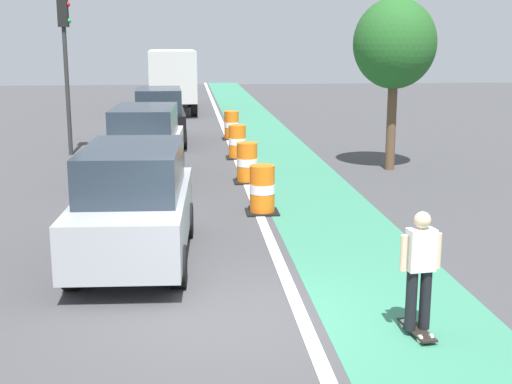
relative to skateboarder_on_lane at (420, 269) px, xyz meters
name	(u,v)px	position (x,y,z in m)	size (l,w,h in m)	color
ground_plane	(237,315)	(-2.33, 0.90, -0.91)	(100.00, 100.00, 0.00)	#424244
bike_lane_strip	(286,164)	(0.07, 12.90, -0.91)	(2.50, 80.00, 0.01)	#387F60
lane_divider_stripe	(239,164)	(-1.43, 12.90, -0.91)	(0.20, 80.00, 0.01)	silver
skateboarder_on_lane	(420,269)	(0.00, 0.00, 0.00)	(0.57, 0.82, 1.69)	black
parked_suv_nearest	(134,203)	(-3.94, 3.60, 0.12)	(2.08, 4.68, 2.04)	#9EA0A5
parked_suv_second	(145,144)	(-4.15, 10.66, 0.12)	(2.08, 4.68, 2.04)	silver
parked_suv_third	(159,116)	(-4.04, 17.68, 0.12)	(2.04, 4.66, 2.04)	black
traffic_barrel_front	(262,190)	(-1.35, 6.75, -0.38)	(0.73, 0.73, 1.09)	orange
traffic_barrel_mid	(247,163)	(-1.40, 10.17, -0.38)	(0.73, 0.73, 1.09)	orange
traffic_barrel_back	(237,142)	(-1.39, 14.06, -0.38)	(0.73, 0.73, 1.09)	orange
traffic_barrel_far	(232,126)	(-1.30, 18.44, -0.38)	(0.73, 0.73, 1.09)	orange
delivery_truck_down_block	(172,77)	(-3.74, 28.93, 0.94)	(2.52, 7.66, 3.23)	beige
traffic_light_corner	(65,49)	(-6.92, 15.31, 2.59)	(0.41, 0.32, 5.10)	#2D2D2D
street_tree_sidewalk	(395,45)	(3.01, 11.65, 2.76)	(2.40, 2.40, 5.00)	brown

